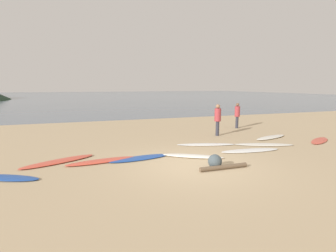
{
  "coord_description": "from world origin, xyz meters",
  "views": [
    {
      "loc": [
        -3.79,
        -7.9,
        2.6
      ],
      "look_at": [
        0.87,
        4.8,
        0.6
      ],
      "focal_mm": 29.33,
      "sensor_mm": 36.0,
      "label": 1
    }
  ],
  "objects": [
    {
      "name": "surfboard_9",
      "position": [
        7.28,
        1.54,
        0.03
      ],
      "size": [
        2.05,
        1.55,
        0.07
      ],
      "primitive_type": "ellipsoid",
      "rotation": [
        0.0,
        0.0,
        0.54
      ],
      "color": "#D84C38",
      "rests_on": "ground"
    },
    {
      "name": "surfboard_5",
      "position": [
        1.85,
        2.6,
        0.03
      ],
      "size": [
        2.61,
        1.23,
        0.07
      ],
      "primitive_type": "ellipsoid",
      "rotation": [
        0.0,
        0.0,
        -0.3
      ],
      "color": "white",
      "rests_on": "ground"
    },
    {
      "name": "person_1",
      "position": [
        5.94,
        6.31,
        0.91
      ],
      "size": [
        0.31,
        0.31,
        1.55
      ],
      "rotation": [
        0.0,
        0.0,
        4.24
      ],
      "color": "#2D2D38",
      "rests_on": "ground"
    },
    {
      "name": "driftwood_log",
      "position": [
        0.7,
        -0.71,
        0.07
      ],
      "size": [
        1.63,
        0.16,
        0.14
      ],
      "primitive_type": "cylinder",
      "rotation": [
        0.0,
        1.57,
        -0.01
      ],
      "color": "brown",
      "rests_on": "ground"
    },
    {
      "name": "ground_plane",
      "position": [
        0.0,
        10.0,
        -0.1
      ],
      "size": [
        120.0,
        120.0,
        0.2
      ],
      "primitive_type": "cube",
      "color": "tan",
      "rests_on": "ground"
    },
    {
      "name": "surfboard_1",
      "position": [
        -4.17,
        1.92,
        0.04
      ],
      "size": [
        2.57,
        1.61,
        0.07
      ],
      "primitive_type": "ellipsoid",
      "rotation": [
        0.0,
        0.0,
        0.44
      ],
      "color": "#D84C38",
      "rests_on": "ground"
    },
    {
      "name": "beach_rock_near",
      "position": [
        0.51,
        -0.5,
        0.22
      ],
      "size": [
        0.44,
        0.44,
        0.44
      ],
      "primitive_type": "sphere",
      "color": "#414C51",
      "rests_on": "ground"
    },
    {
      "name": "ocean_water",
      "position": [
        0.0,
        62.65,
        0.0
      ],
      "size": [
        140.0,
        100.0,
        0.01
      ],
      "primitive_type": "cube",
      "color": "slate",
      "rests_on": "ground"
    },
    {
      "name": "surfboard_2",
      "position": [
        -2.78,
        1.43,
        0.04
      ],
      "size": [
        2.47,
        0.85,
        0.08
      ],
      "primitive_type": "ellipsoid",
      "rotation": [
        0.0,
        0.0,
        0.14
      ],
      "color": "#D84C38",
      "rests_on": "ground"
    },
    {
      "name": "surfboard_6",
      "position": [
        2.99,
        1.01,
        0.03
      ],
      "size": [
        2.55,
        0.85,
        0.06
      ],
      "primitive_type": "ellipsoid",
      "rotation": [
        0.0,
        0.0,
        -0.1
      ],
      "color": "white",
      "rests_on": "ground"
    },
    {
      "name": "person_0",
      "position": [
        3.5,
        4.49,
        0.97
      ],
      "size": [
        0.33,
        0.33,
        1.65
      ],
      "rotation": [
        0.0,
        0.0,
        5.36
      ],
      "color": "#2D2D38",
      "rests_on": "ground"
    },
    {
      "name": "surfboard_4",
      "position": [
        0.41,
        0.96,
        0.04
      ],
      "size": [
        2.15,
        1.62,
        0.09
      ],
      "primitive_type": "ellipsoid",
      "rotation": [
        0.0,
        0.0,
        -0.58
      ],
      "color": "silver",
      "rests_on": "ground"
    },
    {
      "name": "surfboard_7",
      "position": [
        4.23,
        1.71,
        0.03
      ],
      "size": [
        2.58,
        1.49,
        0.07
      ],
      "primitive_type": "ellipsoid",
      "rotation": [
        0.0,
        0.0,
        -0.39
      ],
      "color": "silver",
      "rests_on": "ground"
    },
    {
      "name": "surfboard_3",
      "position": [
        -1.47,
        1.39,
        0.03
      ],
      "size": [
        2.34,
        0.94,
        0.06
      ],
      "primitive_type": "ellipsoid",
      "rotation": [
        0.0,
        0.0,
        0.15
      ],
      "color": "#1E479E",
      "rests_on": "ground"
    },
    {
      "name": "surfboard_8",
      "position": [
        5.64,
        2.94,
        0.05
      ],
      "size": [
        2.3,
        1.18,
        0.1
      ],
      "primitive_type": "ellipsoid",
      "rotation": [
        0.0,
        0.0,
        0.3
      ],
      "color": "silver",
      "rests_on": "ground"
    },
    {
      "name": "surfboard_0",
      "position": [
        -5.59,
        0.66,
        0.03
      ],
      "size": [
        2.15,
        1.46,
        0.07
      ],
      "primitive_type": "ellipsoid",
      "rotation": [
        0.0,
        0.0,
        -0.48
      ],
      "color": "#1E479E",
      "rests_on": "ground"
    }
  ]
}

